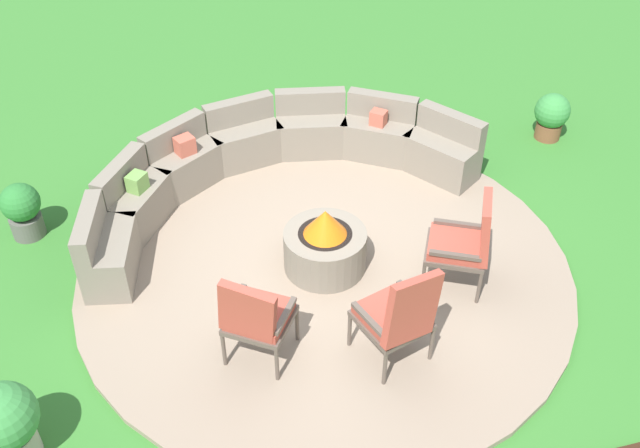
{
  "coord_description": "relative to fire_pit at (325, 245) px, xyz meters",
  "views": [
    {
      "loc": [
        -1.43,
        -5.29,
        5.09
      ],
      "look_at": [
        0.0,
        0.2,
        0.45
      ],
      "focal_mm": 40.94,
      "sensor_mm": 36.0,
      "label": 1
    }
  ],
  "objects": [
    {
      "name": "curved_stone_bench",
      "position": [
        -0.33,
        1.51,
        0.04
      ],
      "size": [
        4.53,
        2.43,
        0.77
      ],
      "color": "gray",
      "rests_on": "patio_circle"
    },
    {
      "name": "potted_plant_2",
      "position": [
        3.42,
        1.71,
        0.0
      ],
      "size": [
        0.44,
        0.44,
        0.61
      ],
      "color": "brown",
      "rests_on": "ground_plane"
    },
    {
      "name": "potted_plant_0",
      "position": [
        -2.95,
        1.36,
        0.01
      ],
      "size": [
        0.41,
        0.41,
        0.64
      ],
      "color": "#605B56",
      "rests_on": "ground_plane"
    },
    {
      "name": "ground_plane",
      "position": [
        0.0,
        0.0,
        -0.33
      ],
      "size": [
        24.0,
        24.0,
        0.0
      ],
      "primitive_type": "plane",
      "color": "#387A2D"
    },
    {
      "name": "lounge_chair_front_right",
      "position": [
        0.29,
        -1.33,
        0.28
      ],
      "size": [
        0.71,
        0.72,
        1.08
      ],
      "rotation": [
        0.0,
        0.0,
        6.6
      ],
      "color": "brown",
      "rests_on": "patio_circle"
    },
    {
      "name": "potted_plant_1",
      "position": [
        -2.91,
        -1.47,
        0.09
      ],
      "size": [
        0.54,
        0.54,
        0.76
      ],
      "color": "#A89E8E",
      "rests_on": "ground_plane"
    },
    {
      "name": "lounge_chair_back_left",
      "position": [
        1.23,
        -0.57,
        0.27
      ],
      "size": [
        0.75,
        0.73,
        1.03
      ],
      "rotation": [
        0.0,
        0.0,
        7.39
      ],
      "color": "brown",
      "rests_on": "patio_circle"
    },
    {
      "name": "fire_pit",
      "position": [
        0.0,
        0.0,
        0.0
      ],
      "size": [
        0.83,
        0.83,
        0.71
      ],
      "color": "gray",
      "rests_on": "patio_circle"
    },
    {
      "name": "lounge_chair_front_left",
      "position": [
        -0.88,
        -1.02,
        0.26
      ],
      "size": [
        0.73,
        0.75,
        1.02
      ],
      "rotation": [
        0.0,
        0.0,
        5.69
      ],
      "color": "brown",
      "rests_on": "patio_circle"
    },
    {
      "name": "patio_circle",
      "position": [
        0.0,
        0.0,
        -0.3
      ],
      "size": [
        4.99,
        4.99,
        0.06
      ],
      "primitive_type": "cylinder",
      "color": "gray",
      "rests_on": "ground_plane"
    }
  ]
}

